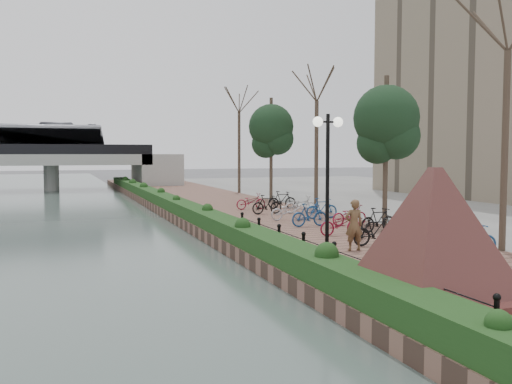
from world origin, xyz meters
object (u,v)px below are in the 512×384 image
pedestrian (354,225)px  lamppost (328,152)px  motorcycle (421,255)px  granite_monument (434,233)px

pedestrian → lamppost: bearing=11.3°
motorcycle → pedestrian: 3.67m
motorcycle → pedestrian: bearing=103.7°
granite_monument → motorcycle: size_ratio=3.57×
granite_monument → pedestrian: size_ratio=3.30×
lamppost → pedestrian: lamppost is taller
granite_monument → lamppost: 6.16m
granite_monument → lamppost: (0.39, 5.90, 1.75)m
pedestrian → motorcycle: bearing=96.4°
motorcycle → pedestrian: pedestrian is taller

